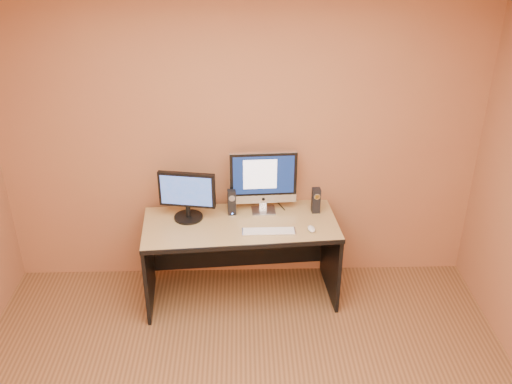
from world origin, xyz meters
TOP-DOWN VIEW (x-y plane):
  - walls at (0.00, 0.00)m, footprint 4.00×4.00m
  - ceiling at (0.00, 0.00)m, footprint 4.00×4.00m
  - desk at (-0.01, 1.62)m, footprint 1.61×0.80m
  - imac at (0.18, 1.81)m, footprint 0.57×0.23m
  - second_monitor at (-0.44, 1.71)m, footprint 0.50×0.31m
  - speaker_left at (-0.08, 1.78)m, footprint 0.07×0.08m
  - speaker_right at (0.62, 1.79)m, footprint 0.07×0.07m
  - keyboard at (0.21, 1.47)m, footprint 0.42×0.12m
  - mouse at (0.55, 1.49)m, footprint 0.07×0.11m
  - cable_a at (0.33, 1.92)m, footprint 0.08×0.20m
  - cable_b at (0.22, 1.92)m, footprint 0.05×0.17m

SIDE VIEW (x-z plane):
  - desk at x=-0.01m, z-range 0.00..0.72m
  - cable_a at x=0.33m, z-range 0.72..0.73m
  - cable_b at x=0.22m, z-range 0.72..0.73m
  - keyboard at x=0.21m, z-range 0.72..0.74m
  - mouse at x=0.55m, z-range 0.72..0.76m
  - speaker_left at x=-0.08m, z-range 0.72..0.94m
  - speaker_right at x=0.62m, z-range 0.72..0.94m
  - second_monitor at x=-0.44m, z-range 0.72..1.14m
  - imac at x=0.18m, z-range 0.72..1.26m
  - walls at x=0.00m, z-range 0.00..2.60m
  - ceiling at x=0.00m, z-range 2.60..2.60m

